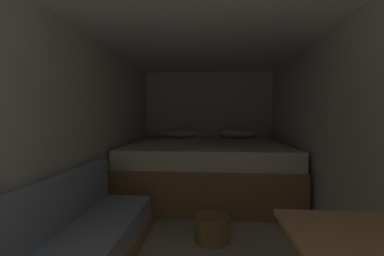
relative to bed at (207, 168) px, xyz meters
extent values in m
plane|color=#B2A893|center=(0.00, -1.61, -0.41)|extent=(7.33, 7.33, 0.00)
cube|color=silver|center=(0.00, 1.08, 0.63)|extent=(2.59, 0.05, 2.09)
cube|color=silver|center=(-1.27, -1.61, 0.63)|extent=(0.05, 5.33, 2.09)
cube|color=silver|center=(1.27, -1.61, 0.63)|extent=(0.05, 5.33, 2.09)
cube|color=white|center=(0.00, -1.61, 1.70)|extent=(2.59, 5.33, 0.05)
cube|color=#9E7247|center=(0.00, -0.02, -0.13)|extent=(2.37, 2.04, 0.56)
cube|color=beige|center=(0.00, -0.02, 0.27)|extent=(2.33, 2.00, 0.24)
ellipsoid|color=white|center=(-0.53, 0.78, 0.49)|extent=(0.58, 0.34, 0.20)
ellipsoid|color=white|center=(0.53, 0.78, 0.49)|extent=(0.58, 0.34, 0.20)
cube|color=#99A3B7|center=(-1.16, -2.46, 0.13)|extent=(0.12, 2.49, 0.41)
cylinder|color=olive|center=(0.07, -1.53, -0.28)|extent=(0.33, 0.33, 0.26)
camera|label=1|loc=(0.05, -3.96, 0.81)|focal=23.75mm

